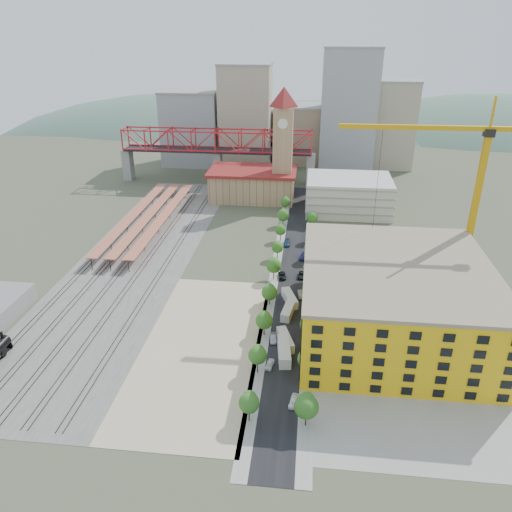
# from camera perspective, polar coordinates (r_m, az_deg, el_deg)

# --- Properties ---
(ground) EXTENTS (400.00, 400.00, 0.00)m
(ground) POSITION_cam_1_polar(r_m,az_deg,el_deg) (148.75, -2.17, -3.38)
(ground) COLOR #474C38
(ground) RESTS_ON ground
(ballast_strip) EXTENTS (36.00, 165.00, 0.06)m
(ballast_strip) POSITION_cam_1_polar(r_m,az_deg,el_deg) (172.35, -13.23, 0.10)
(ballast_strip) COLOR #605E59
(ballast_strip) RESTS_ON ground
(dirt_lot) EXTENTS (28.00, 67.00, 0.06)m
(dirt_lot) POSITION_cam_1_polar(r_m,az_deg,el_deg) (123.06, -6.22, -10.19)
(dirt_lot) COLOR tan
(dirt_lot) RESTS_ON ground
(street_asphalt) EXTENTS (12.00, 170.00, 0.06)m
(street_asphalt) POSITION_cam_1_polar(r_m,az_deg,el_deg) (160.73, 4.27, -1.14)
(street_asphalt) COLOR black
(street_asphalt) RESTS_ON ground
(sidewalk_west) EXTENTS (3.00, 170.00, 0.04)m
(sidewalk_west) POSITION_cam_1_polar(r_m,az_deg,el_deg) (160.98, 2.31, -1.05)
(sidewalk_west) COLOR gray
(sidewalk_west) RESTS_ON ground
(sidewalk_east) EXTENTS (3.00, 170.00, 0.04)m
(sidewalk_east) POSITION_cam_1_polar(r_m,az_deg,el_deg) (160.69, 6.23, -1.24)
(sidewalk_east) COLOR gray
(sidewalk_east) RESTS_ON ground
(construction_pad) EXTENTS (50.00, 90.00, 0.06)m
(construction_pad) POSITION_cam_1_polar(r_m,az_deg,el_deg) (132.49, 16.33, -8.36)
(construction_pad) COLOR gray
(construction_pad) RESTS_ON ground
(rail_tracks) EXTENTS (26.56, 160.00, 0.18)m
(rail_tracks) POSITION_cam_1_polar(r_m,az_deg,el_deg) (172.90, -13.79, 0.17)
(rail_tracks) COLOR #382B23
(rail_tracks) RESTS_ON ground
(platform_canopies) EXTENTS (16.00, 80.00, 4.12)m
(platform_canopies) POSITION_cam_1_polar(r_m,az_deg,el_deg) (196.42, -12.19, 4.58)
(platform_canopies) COLOR #BB6948
(platform_canopies) RESTS_ON ground
(station_hall) EXTENTS (38.00, 24.00, 13.10)m
(station_hall) POSITION_cam_1_polar(r_m,az_deg,el_deg) (222.23, -0.37, 8.27)
(station_hall) COLOR tan
(station_hall) RESTS_ON ground
(clock_tower) EXTENTS (12.00, 12.00, 52.00)m
(clock_tower) POSITION_cam_1_polar(r_m,az_deg,el_deg) (213.83, 3.11, 13.65)
(clock_tower) COLOR tan
(clock_tower) RESTS_ON ground
(parking_garage) EXTENTS (34.00, 26.00, 14.00)m
(parking_garage) POSITION_cam_1_polar(r_m,az_deg,el_deg) (209.84, 10.51, 6.92)
(parking_garage) COLOR silver
(parking_garage) RESTS_ON ground
(truss_bridge) EXTENTS (94.00, 9.60, 25.60)m
(truss_bridge) POSITION_cam_1_polar(r_m,az_deg,el_deg) (244.20, -4.51, 12.68)
(truss_bridge) COLOR gray
(truss_bridge) RESTS_ON ground
(construction_building) EXTENTS (44.60, 50.60, 18.80)m
(construction_building) POSITION_cam_1_polar(r_m,az_deg,el_deg) (127.19, 15.50, -4.79)
(construction_building) COLOR yellow
(construction_building) RESTS_ON ground
(street_trees) EXTENTS (15.40, 124.40, 8.00)m
(street_trees) POSITION_cam_1_polar(r_m,az_deg,el_deg) (151.83, 4.10, -2.80)
(street_trees) COLOR #28601C
(street_trees) RESTS_ON ground
(skyline) EXTENTS (133.00, 46.00, 60.00)m
(skyline) POSITION_cam_1_polar(r_m,az_deg,el_deg) (276.12, 3.81, 14.97)
(skyline) COLOR #9EA0A3
(skyline) RESTS_ON ground
(distant_hills) EXTENTS (647.00, 264.00, 227.00)m
(distant_hills) POSITION_cam_1_polar(r_m,az_deg,el_deg) (418.04, 9.45, 3.59)
(distant_hills) COLOR #4C6B59
(distant_hills) RESTS_ON ground
(tower_crane) EXTENTS (51.16, 2.65, 54.62)m
(tower_crane) POSITION_cam_1_polar(r_m,az_deg,el_deg) (144.19, 22.93, 8.18)
(tower_crane) COLOR orange
(tower_crane) RESTS_ON ground
(site_trailer_a) EXTENTS (3.85, 10.62, 2.84)m
(site_trailer_a) POSITION_cam_1_polar(r_m,az_deg,el_deg) (118.41, 3.23, -10.83)
(site_trailer_a) COLOR silver
(site_trailer_a) RESTS_ON ground
(site_trailer_b) EXTENTS (4.95, 9.19, 2.44)m
(site_trailer_b) POSITION_cam_1_polar(r_m,az_deg,el_deg) (122.56, 3.37, -9.56)
(site_trailer_b) COLOR silver
(site_trailer_b) RESTS_ON ground
(site_trailer_c) EXTENTS (3.80, 9.27, 2.47)m
(site_trailer_c) POSITION_cam_1_polar(r_m,az_deg,el_deg) (134.09, 3.72, -6.24)
(site_trailer_c) COLOR silver
(site_trailer_c) RESTS_ON ground
(site_trailer_d) EXTENTS (5.17, 9.35, 2.48)m
(site_trailer_d) POSITION_cam_1_polar(r_m,az_deg,el_deg) (139.74, 3.86, -4.85)
(site_trailer_d) COLOR silver
(site_trailer_d) RESTS_ON ground
(car_0) EXTENTS (2.17, 4.10, 1.33)m
(car_0) POSITION_cam_1_polar(r_m,az_deg,el_deg) (115.50, 1.56, -12.31)
(car_0) COLOR silver
(car_0) RESTS_ON ground
(car_1) EXTENTS (1.92, 4.51, 1.44)m
(car_1) POSITION_cam_1_polar(r_m,az_deg,el_deg) (123.97, 1.99, -9.36)
(car_1) COLOR gray
(car_1) RESTS_ON ground
(car_2) EXTENTS (2.97, 5.12, 1.34)m
(car_2) POSITION_cam_1_polar(r_m,az_deg,el_deg) (152.96, 3.01, -2.27)
(car_2) COLOR black
(car_2) RESTS_ON ground
(car_3) EXTENTS (2.21, 5.37, 1.55)m
(car_3) POSITION_cam_1_polar(r_m,az_deg,el_deg) (175.57, 3.54, 1.50)
(car_3) COLOR navy
(car_3) RESTS_ON ground
(car_4) EXTENTS (2.40, 4.58, 1.49)m
(car_4) POSITION_cam_1_polar(r_m,az_deg,el_deg) (106.27, 4.35, -16.22)
(car_4) COLOR white
(car_4) RESTS_ON ground
(car_5) EXTENTS (2.29, 4.73, 1.49)m
(car_5) POSITION_cam_1_polar(r_m,az_deg,el_deg) (142.92, 5.13, -4.39)
(car_5) COLOR gray
(car_5) RESTS_ON ground
(car_6) EXTENTS (2.59, 5.02, 1.35)m
(car_6) POSITION_cam_1_polar(r_m,az_deg,el_deg) (153.65, 5.27, -2.21)
(car_6) COLOR black
(car_6) RESTS_ON ground
(car_7) EXTENTS (2.69, 5.24, 1.45)m
(car_7) POSITION_cam_1_polar(r_m,az_deg,el_deg) (165.64, 5.40, -0.09)
(car_7) COLOR navy
(car_7) RESTS_ON ground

